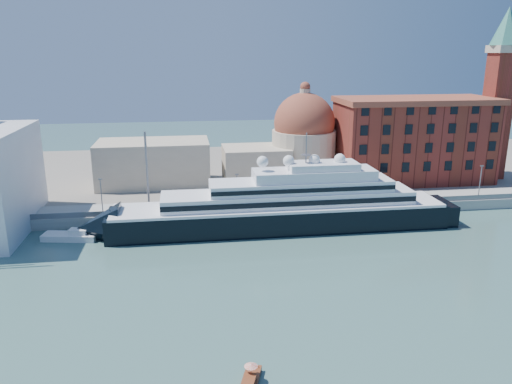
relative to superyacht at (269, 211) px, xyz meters
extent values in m
plane|color=#38615E|center=(-6.13, -23.00, -4.24)|extent=(400.00, 400.00, 0.00)
cube|color=gray|center=(-6.13, 11.00, -2.99)|extent=(180.00, 10.00, 2.50)
cube|color=slate|center=(-6.13, 52.00, -3.24)|extent=(260.00, 72.00, 2.00)
cube|color=slate|center=(-6.13, 6.50, -1.14)|extent=(180.00, 0.10, 1.20)
cube|color=black|center=(2.24, 0.00, -2.18)|extent=(72.87, 11.21, 6.07)
cone|color=black|center=(-36.06, 0.00, -2.18)|extent=(9.34, 11.21, 11.21)
cube|color=black|center=(38.67, 0.00, -2.37)|extent=(5.61, 10.28, 5.61)
cube|color=white|center=(2.24, 0.00, 1.08)|extent=(71.00, 11.40, 0.56)
cube|color=white|center=(4.11, 0.00, 2.77)|extent=(54.18, 9.34, 2.80)
cube|color=black|center=(4.11, -4.67, 2.77)|extent=(54.18, 0.15, 1.12)
cube|color=white|center=(6.91, 0.00, 5.38)|extent=(39.24, 8.41, 2.43)
cube|color=white|center=(9.71, 0.00, 7.72)|extent=(26.16, 7.47, 2.24)
cube|color=white|center=(11.58, 0.00, 9.59)|extent=(14.95, 6.54, 1.49)
cylinder|color=slate|center=(7.84, 0.00, 13.51)|extent=(0.28, 0.28, 6.54)
sphere|color=white|center=(-1.50, 0.00, 10.89)|extent=(2.43, 2.43, 2.43)
sphere|color=white|center=(4.11, 0.00, 10.89)|extent=(2.43, 2.43, 2.43)
sphere|color=white|center=(9.71, 0.00, 10.89)|extent=(2.43, 2.43, 2.43)
sphere|color=white|center=(15.32, 0.00, 10.89)|extent=(2.43, 2.43, 2.43)
cube|color=white|center=(-41.68, -0.24, -3.69)|extent=(11.53, 5.59, 1.47)
cube|color=white|center=(-39.87, -0.57, -2.49)|extent=(4.03, 2.92, 1.11)
cube|color=brown|center=(-11.06, -51.61, -3.92)|extent=(3.47, 5.78, 0.91)
cube|color=brown|center=(-11.35, -52.48, -3.14)|extent=(2.11, 2.63, 0.73)
cylinder|color=slate|center=(-10.92, -51.18, -2.78)|extent=(0.05, 0.05, 1.46)
cone|color=red|center=(-10.92, -51.18, -1.95)|extent=(1.65, 1.65, 0.37)
cube|color=maroon|center=(45.87, 29.00, 8.76)|extent=(42.00, 18.00, 22.00)
cube|color=brown|center=(45.87, 29.00, 20.26)|extent=(43.00, 19.00, 1.50)
cube|color=maroon|center=(69.87, 29.00, 15.26)|extent=(6.00, 6.00, 35.00)
cube|color=beige|center=(69.87, 29.00, 33.76)|extent=(7.00, 7.00, 2.00)
cone|color=#397F6F|center=(69.87, 29.00, 39.76)|extent=(8.40, 8.40, 10.00)
cylinder|color=beige|center=(15.87, 35.00, 4.76)|extent=(18.00, 18.00, 14.00)
sphere|color=brown|center=(15.87, 35.00, 13.76)|extent=(17.00, 17.00, 17.00)
cylinder|color=beige|center=(15.87, 35.00, 21.76)|extent=(3.00, 3.00, 3.00)
cube|color=beige|center=(1.87, 33.00, 2.76)|extent=(18.00, 14.00, 10.00)
cube|color=beige|center=(-26.13, 35.00, 3.76)|extent=(30.00, 16.00, 12.00)
cylinder|color=slate|center=(-36.13, 8.00, 2.26)|extent=(0.24, 0.24, 8.00)
cube|color=slate|center=(-36.13, 8.00, 6.36)|extent=(0.80, 0.30, 0.25)
cylinder|color=slate|center=(-6.13, 8.00, 2.26)|extent=(0.24, 0.24, 8.00)
cube|color=slate|center=(-6.13, 8.00, 6.36)|extent=(0.80, 0.30, 0.25)
cylinder|color=slate|center=(23.87, 8.00, 2.26)|extent=(0.24, 0.24, 8.00)
cube|color=slate|center=(23.87, 8.00, 6.36)|extent=(0.80, 0.30, 0.25)
cylinder|color=slate|center=(53.87, 8.00, 2.26)|extent=(0.24, 0.24, 8.00)
cube|color=slate|center=(53.87, 8.00, 6.36)|extent=(0.80, 0.30, 0.25)
cylinder|color=slate|center=(-26.13, 10.00, 7.26)|extent=(0.50, 0.50, 18.00)
camera|label=1|loc=(-17.59, -101.11, 33.31)|focal=35.00mm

